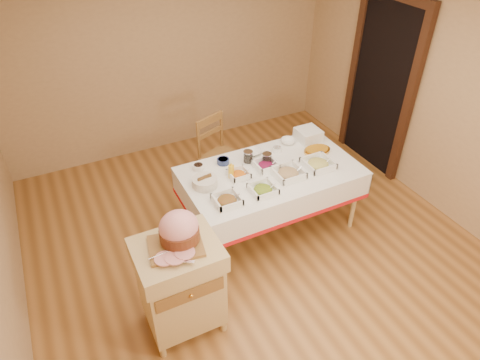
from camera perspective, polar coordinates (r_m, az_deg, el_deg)
name	(u,v)px	position (r m, az deg, el deg)	size (l,w,h in m)	color
room_shell	(261,146)	(3.78, 2.84, 4.50)	(5.00, 5.00, 5.00)	#9B6530
doorway	(381,84)	(5.73, 18.31, 12.12)	(0.09, 1.10, 2.20)	black
dining_table	(270,183)	(4.51, 4.08, -0.40)	(1.82, 1.02, 0.76)	tan
butcher_cart	(180,282)	(3.64, -7.96, -13.37)	(0.66, 0.56, 0.94)	tan
dining_chair	(219,156)	(5.11, -2.76, 3.25)	(0.56, 0.55, 0.98)	olive
ham_on_board	(179,231)	(3.29, -8.19, -6.75)	(0.44, 0.42, 0.29)	olive
serving_dish_a	(227,200)	(3.97, -1.74, -2.68)	(0.25, 0.24, 0.11)	white
serving_dish_b	(263,189)	(4.10, 3.08, -1.25)	(0.24, 0.24, 0.10)	white
serving_dish_c	(288,173)	(4.33, 6.45, 0.93)	(0.28, 0.28, 0.12)	white
serving_dish_d	(318,164)	(4.52, 10.38, 2.15)	(0.29, 0.29, 0.11)	white
serving_dish_e	(239,174)	(4.30, -0.17, 0.77)	(0.21, 0.20, 0.09)	white
serving_dish_f	(266,165)	(4.43, 3.47, 1.98)	(0.24, 0.22, 0.11)	white
small_bowl_left	(198,167)	(4.43, -5.58, 1.80)	(0.12, 0.12, 0.05)	white
small_bowl_mid	(223,161)	(4.50, -2.27, 2.57)	(0.13, 0.13, 0.05)	navy
small_bowl_right	(277,149)	(4.71, 4.96, 4.12)	(0.11, 0.11, 0.05)	white
bowl_white_imported	(254,152)	(4.66, 1.85, 3.72)	(0.17, 0.17, 0.04)	white
bowl_small_imported	(288,141)	(4.88, 6.42, 5.16)	(0.16, 0.16, 0.05)	white
preserve_jar_left	(248,157)	(4.51, 1.08, 3.07)	(0.10, 0.10, 0.13)	silver
preserve_jar_right	(267,159)	(4.49, 3.60, 2.79)	(0.10, 0.10, 0.13)	silver
mustard_bottle	(231,171)	(4.26, -1.18, 1.22)	(0.06, 0.06, 0.18)	gold
bread_basket	(205,182)	(4.18, -4.71, -0.27)	(0.25, 0.25, 0.11)	silver
plate_stack	(308,134)	(4.97, 9.08, 6.02)	(0.25, 0.25, 0.12)	white
brass_platter	(317,150)	(4.77, 10.23, 3.93)	(0.31, 0.22, 0.04)	gold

